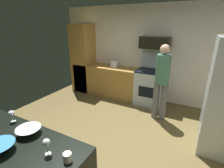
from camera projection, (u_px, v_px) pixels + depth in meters
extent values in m
cube|color=brown|center=(103.00, 140.00, 3.20)|extent=(5.20, 4.80, 0.02)
cube|color=silver|center=(145.00, 54.00, 4.70)|extent=(5.20, 0.12, 2.60)
cube|color=#A27535|center=(111.00, 81.00, 5.09)|extent=(2.40, 0.60, 0.90)
cube|color=#A27535|center=(83.00, 59.00, 5.33)|extent=(0.60, 0.60, 2.10)
cube|color=#AFB9C1|center=(150.00, 88.00, 4.52)|extent=(0.76, 0.64, 0.92)
cube|color=black|center=(152.00, 71.00, 4.36)|extent=(0.76, 0.64, 0.03)
cube|color=#AFB9C1|center=(155.00, 58.00, 4.50)|extent=(0.76, 0.06, 0.56)
cube|color=black|center=(147.00, 92.00, 4.25)|extent=(0.44, 0.01, 0.28)
cube|color=black|center=(155.00, 42.00, 4.20)|extent=(0.74, 0.38, 0.30)
cylinder|color=#5F5F5F|center=(156.00, 101.00, 3.83)|extent=(0.14, 0.14, 0.87)
cylinder|color=#5F5F5F|center=(163.00, 102.00, 3.75)|extent=(0.14, 0.14, 0.87)
cylinder|color=#406C54|center=(163.00, 69.00, 3.53)|extent=(0.30, 0.30, 0.63)
sphere|color=tan|center=(165.00, 49.00, 3.39)|extent=(0.20, 0.20, 0.20)
cone|color=white|center=(29.00, 131.00, 1.91)|extent=(0.28, 0.28, 0.08)
cylinder|color=silver|center=(48.00, 154.00, 1.62)|extent=(0.06, 0.06, 0.01)
cylinder|color=silver|center=(47.00, 150.00, 1.60)|extent=(0.01, 0.01, 0.10)
ellipsoid|color=silver|center=(46.00, 142.00, 1.57)|extent=(0.07, 0.07, 0.07)
cylinder|color=silver|center=(13.00, 121.00, 2.16)|extent=(0.06, 0.06, 0.01)
cylinder|color=silver|center=(13.00, 118.00, 2.14)|extent=(0.01, 0.01, 0.10)
ellipsoid|color=silver|center=(11.00, 113.00, 2.12)|extent=(0.07, 0.07, 0.06)
cylinder|color=silver|center=(67.00, 157.00, 1.52)|extent=(0.08, 0.08, 0.09)
cylinder|color=#B0B3B7|center=(114.00, 64.00, 4.85)|extent=(0.25, 0.25, 0.19)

